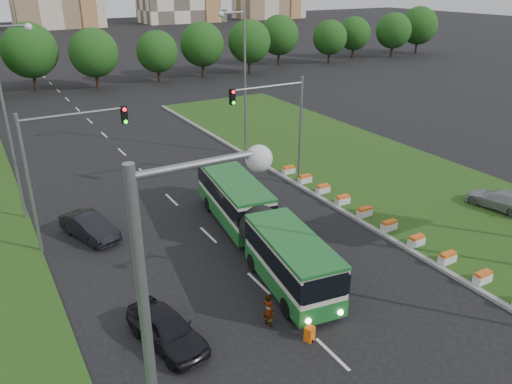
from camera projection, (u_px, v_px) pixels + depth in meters
ground at (307, 267)px, 26.78m from camera, size 360.00×360.00×0.00m
grass_median at (382, 175)px, 39.10m from camera, size 14.00×60.00×0.15m
median_kerb at (310, 192)px, 35.88m from camera, size 0.30×60.00×0.18m
lane_markings at (136, 165)px, 41.24m from camera, size 0.20×100.00×0.01m
flower_planters at (377, 218)px, 31.20m from camera, size 1.10×20.30×0.60m
traffic_mast_median at (282, 117)px, 34.79m from camera, size 5.76×0.32×8.00m
traffic_mast_left at (57, 158)px, 26.98m from camera, size 5.76×0.32×8.00m
street_lamps at (177, 123)px, 30.93m from camera, size 36.00×60.00×12.00m
tree_line at (145, 50)px, 73.20m from camera, size 120.00×8.00×9.00m
articulated_bus at (255, 224)px, 28.03m from camera, size 2.43×15.56×2.56m
car_left_near at (167, 329)px, 20.95m from camera, size 2.68×4.70×1.51m
car_left_far at (89, 227)px, 29.58m from camera, size 2.90×4.63×1.44m
car_median at (500, 200)px, 33.04m from camera, size 2.57×4.60×1.26m
pedestrian at (268, 310)px, 22.05m from camera, size 0.57×0.69×1.62m
shopping_trolley at (310, 334)px, 21.28m from camera, size 0.40×0.42×0.69m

